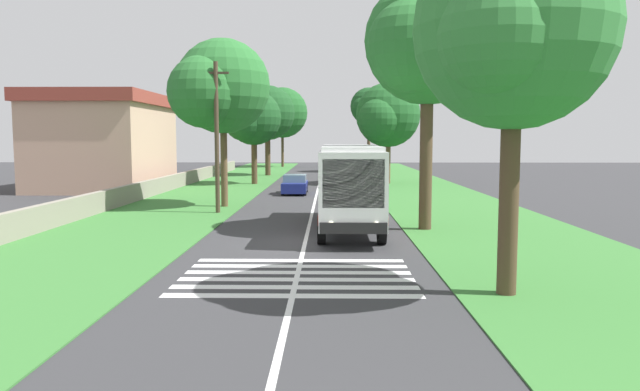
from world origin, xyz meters
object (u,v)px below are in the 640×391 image
Objects in this scene: trailing_car_0 at (295,185)px; utility_pole at (217,135)px; trailing_car_2 at (341,174)px; roadside_tree_right_3 at (368,107)px; roadside_building at (105,141)px; roadside_tree_right_0 at (386,117)px; roadside_tree_left_2 at (219,89)px; roadside_tree_right_2 at (507,37)px; roadside_tree_right_1 at (424,46)px; trailing_car_1 at (340,180)px; coach_bus at (349,181)px; roadside_tree_left_1 at (266,115)px; roadside_tree_left_3 at (281,114)px; roadside_tree_left_0 at (252,120)px.

utility_pole is (-11.62, 3.52, 3.56)m from trailing_car_0.
trailing_car_2 is 0.42× the size of roadside_tree_right_3.
roadside_tree_right_0 is at bearing -76.68° from roadside_building.
roadside_building is at bearing 41.75° from roadside_tree_left_2.
roadside_tree_right_3 reaches higher than roadside_tree_right_2.
roadside_tree_left_2 is 39.93m from roadside_tree_right_3.
utility_pole is at bearing 60.55° from roadside_tree_right_1.
trailing_car_1 is at bearing -21.82° from utility_pole.
roadside_tree_right_1 reaches higher than coach_bus.
roadside_tree_right_3 is (7.74, -11.63, 1.17)m from roadside_tree_left_1.
roadside_building is (-37.67, 11.27, -3.67)m from roadside_tree_left_3.
trailing_car_0 is at bearing 149.15° from trailing_car_1.
roadside_tree_left_0 is 12.45m from roadside_building.
trailing_car_0 is at bearing -168.61° from roadside_tree_left_1.
roadside_tree_left_1 is at bearing 15.69° from roadside_tree_right_1.
trailing_car_1 is 0.42× the size of roadside_tree_right_3.
roadside_tree_right_3 is (29.73, -7.21, 7.17)m from trailing_car_0.
trailing_car_2 is at bearing -163.93° from roadside_tree_left_3.
roadside_tree_right_2 reaches higher than coach_bus.
roadside_tree_left_2 is at bearing 161.75° from trailing_car_2.
roadside_tree_right_3 is at bearing -14.54° from utility_pole.
roadside_tree_left_0 is 20.99m from utility_pole.
roadside_tree_left_3 is (50.88, 0.53, 0.64)m from roadside_tree_left_2.
roadside_tree_right_2 is (-11.13, -3.65, 4.44)m from coach_bus.
roadside_tree_left_0 is 0.81× the size of roadside_tree_right_3.
trailing_car_1 is at bearing 178.51° from trailing_car_2.
roadside_tree_right_0 is at bearing -0.83° from roadside_tree_right_2.
roadside_tree_right_1 is (-8.73, -10.50, 1.14)m from roadside_tree_left_2.
roadside_building is at bearing 93.48° from trailing_car_1.
roadside_tree_right_2 is (-19.66, -10.92, -0.31)m from roadside_tree_left_2.
roadside_tree_left_1 reaches higher than coach_bus.
roadside_tree_right_0 is 27.55m from roadside_tree_right_1.
trailing_car_0 is 0.52× the size of roadside_tree_left_0.
roadside_tree_right_2 is 0.71× the size of roadside_building.
roadside_tree_left_2 reaches higher than coach_bus.
coach_bus is 9.09m from utility_pole.
trailing_car_1 is at bearing 171.07° from roadside_tree_right_3.
roadside_tree_left_3 is 1.03× the size of roadside_tree_right_1.
trailing_car_0 is 23.22m from roadside_tree_left_1.
trailing_car_2 is 43.08m from roadside_tree_right_2.
trailing_car_2 is (31.40, -0.26, -1.48)m from coach_bus.
trailing_car_0 is 31.42m from roadside_tree_right_3.
roadside_building is at bearing 112.46° from roadside_tree_left_0.
roadside_tree_right_1 is 0.84× the size of roadside_building.
roadside_tree_left_0 is at bearing 16.80° from roadside_tree_right_2.
roadside_tree_right_1 is (-59.61, -11.03, 0.50)m from roadside_tree_left_3.
utility_pole is (16.66, 10.56, -2.36)m from roadside_tree_right_2.
coach_bus is 12.18m from roadside_tree_left_2.
trailing_car_1 is at bearing -114.59° from roadside_tree_left_0.
utility_pole is at bearing 51.39° from coach_bus.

